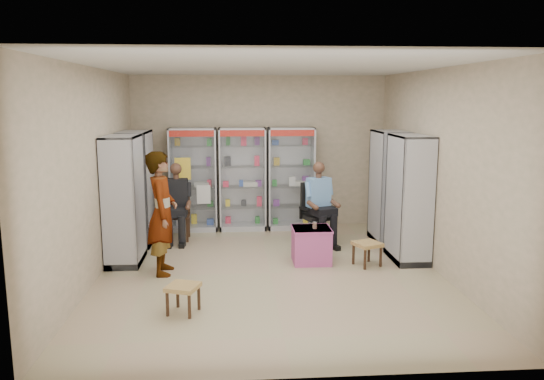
{
  "coord_description": "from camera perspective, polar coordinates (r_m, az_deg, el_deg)",
  "views": [
    {
      "loc": [
        -0.52,
        -7.52,
        2.58
      ],
      "look_at": [
        0.08,
        0.7,
        1.13
      ],
      "focal_mm": 35.0,
      "sensor_mm": 36.0,
      "label": 1
    }
  ],
  "objects": [
    {
      "name": "pink_trunk",
      "position": [
        8.42,
        4.25,
        -5.93
      ],
      "size": [
        0.58,
        0.56,
        0.56
      ],
      "primitive_type": "cube",
      "rotation": [
        0.0,
        0.0,
        -0.01
      ],
      "color": "#BD4B7D",
      "rests_on": "floor"
    },
    {
      "name": "office_chair",
      "position": [
        9.45,
        4.89,
        -2.53
      ],
      "size": [
        0.76,
        0.76,
        1.09
      ],
      "primitive_type": "cube",
      "rotation": [
        0.0,
        0.0,
        0.35
      ],
      "color": "black",
      "rests_on": "floor"
    },
    {
      "name": "tea_glass",
      "position": [
        8.3,
        4.62,
        -3.8
      ],
      "size": [
        0.07,
        0.07,
        0.1
      ],
      "primitive_type": "cylinder",
      "color": "#5B1C07",
      "rests_on": "pink_trunk"
    },
    {
      "name": "cabinet_back_mid",
      "position": [
        10.37,
        -3.18,
        1.18
      ],
      "size": [
        0.9,
        0.5,
        2.0
      ],
      "primitive_type": "cube",
      "color": "#A1A4A8",
      "rests_on": "floor"
    },
    {
      "name": "cabinet_back_right",
      "position": [
        10.43,
        2.04,
        1.24
      ],
      "size": [
        0.9,
        0.5,
        2.0
      ],
      "primitive_type": "cube",
      "color": "#9D9EA3",
      "rests_on": "floor"
    },
    {
      "name": "cabinet_right_near",
      "position": [
        8.62,
        14.51,
        -0.91
      ],
      "size": [
        0.9,
        0.5,
        2.0
      ],
      "primitive_type": "cube",
      "rotation": [
        0.0,
        0.0,
        1.57
      ],
      "color": "silver",
      "rests_on": "floor"
    },
    {
      "name": "seated_customer",
      "position": [
        9.71,
        -10.18,
        -1.54
      ],
      "size": [
        0.44,
        0.6,
        1.34
      ],
      "primitive_type": null,
      "color": "black",
      "rests_on": "floor"
    },
    {
      "name": "floor",
      "position": [
        7.97,
        -0.2,
        -8.93
      ],
      "size": [
        6.0,
        6.0,
        0.0
      ],
      "primitive_type": "plane",
      "color": "tan",
      "rests_on": "ground"
    },
    {
      "name": "standing_man",
      "position": [
        7.9,
        -11.73,
        -2.46
      ],
      "size": [
        0.45,
        0.67,
        1.82
      ],
      "primitive_type": "imported",
      "rotation": [
        0.0,
        0.0,
        1.6
      ],
      "color": "#949497",
      "rests_on": "floor"
    },
    {
      "name": "woven_stool_b",
      "position": [
        6.61,
        -9.52,
        -11.47
      ],
      "size": [
        0.45,
        0.45,
        0.35
      ],
      "primitive_type": "cube",
      "rotation": [
        0.0,
        0.0,
        -0.34
      ],
      "color": "olive",
      "rests_on": "floor"
    },
    {
      "name": "woven_stool_a",
      "position": [
        8.39,
        10.18,
        -6.78
      ],
      "size": [
        0.49,
        0.49,
        0.37
      ],
      "primitive_type": "cube",
      "rotation": [
        0.0,
        0.0,
        0.4
      ],
      "color": "#B4824C",
      "rests_on": "floor"
    },
    {
      "name": "cabinet_left_far",
      "position": [
        9.6,
        -14.37,
        0.18
      ],
      "size": [
        0.9,
        0.5,
        2.0
      ],
      "primitive_type": "cube",
      "rotation": [
        0.0,
        0.0,
        -1.57
      ],
      "color": "#B2B4BA",
      "rests_on": "floor"
    },
    {
      "name": "seated_shopkeeper",
      "position": [
        9.37,
        4.95,
        -1.71
      ],
      "size": [
        0.64,
        0.75,
        1.38
      ],
      "primitive_type": null,
      "rotation": [
        0.0,
        0.0,
        0.35
      ],
      "color": "#6FA8DD",
      "rests_on": "floor"
    },
    {
      "name": "wooden_chair",
      "position": [
        9.8,
        -10.11,
        -2.62
      ],
      "size": [
        0.42,
        0.42,
        0.94
      ],
      "primitive_type": "cube",
      "color": "#321B13",
      "rests_on": "floor"
    },
    {
      "name": "cabinet_back_left",
      "position": [
        10.4,
        -8.43,
        1.11
      ],
      "size": [
        0.9,
        0.5,
        2.0
      ],
      "primitive_type": "cube",
      "color": "silver",
      "rests_on": "floor"
    },
    {
      "name": "room_shell",
      "position": [
        7.56,
        -0.21,
        5.33
      ],
      "size": [
        5.02,
        6.02,
        3.01
      ],
      "color": "#C3AB91",
      "rests_on": "ground"
    },
    {
      "name": "cabinet_right_far",
      "position": [
        9.66,
        12.44,
        0.31
      ],
      "size": [
        0.9,
        0.5,
        2.0
      ],
      "primitive_type": "cube",
      "rotation": [
        0.0,
        0.0,
        1.57
      ],
      "color": "silver",
      "rests_on": "floor"
    },
    {
      "name": "cabinet_left_near",
      "position": [
        8.54,
        -15.64,
        -1.07
      ],
      "size": [
        0.9,
        0.5,
        2.0
      ],
      "primitive_type": "cube",
      "rotation": [
        0.0,
        0.0,
        -1.57
      ],
      "color": "#AAACB1",
      "rests_on": "floor"
    }
  ]
}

